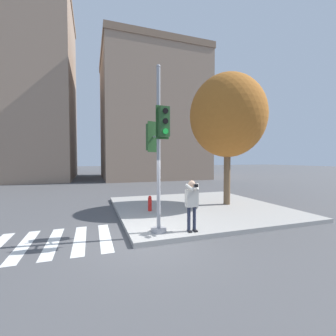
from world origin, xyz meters
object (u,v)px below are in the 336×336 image
traffic_signal_pole (158,147)px  fire_hydrant (150,203)px  person_photographer (192,201)px  street_tree (228,116)px

traffic_signal_pole → fire_hydrant: 3.88m
fire_hydrant → traffic_signal_pole: bearing=-99.3°
traffic_signal_pole → fire_hydrant: (0.49, 2.99, -2.43)m
traffic_signal_pole → fire_hydrant: bearing=80.7°
person_photographer → fire_hydrant: bearing=100.1°
traffic_signal_pole → fire_hydrant: traffic_signal_pole is taller
traffic_signal_pole → person_photographer: 2.08m
person_photographer → street_tree: (3.63, 3.45, 3.60)m
fire_hydrant → person_photographer: bearing=-79.9°
traffic_signal_pole → person_photographer: traffic_signal_pole is taller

